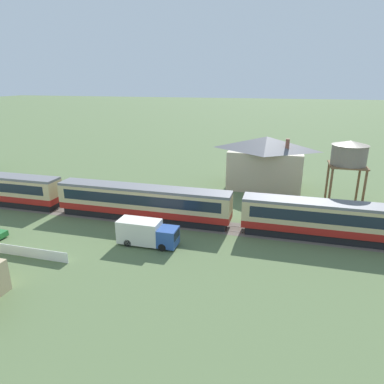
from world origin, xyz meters
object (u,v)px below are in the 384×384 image
Objects in this scene: passenger_train at (239,211)px; station_house_grey_roof at (265,161)px; water_tower at (349,155)px; delivery_truck_blue at (146,233)px.

station_house_grey_roof is (1.63, 17.42, 1.85)m from passenger_train.
water_tower reaches higher than delivery_truck_blue.
water_tower is 25.51m from delivery_truck_blue.
passenger_train is 7.56× the size of station_house_grey_roof.
delivery_truck_blue is at bearing -113.54° from station_house_grey_roof.
passenger_train is at bearing -147.63° from water_tower.
station_house_grey_roof is 1.91× the size of delivery_truck_blue.
delivery_truck_blue is at bearing -144.26° from passenger_train.
station_house_grey_roof is 1.26× the size of water_tower.
water_tower is at bearing -44.26° from station_house_grey_roof.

